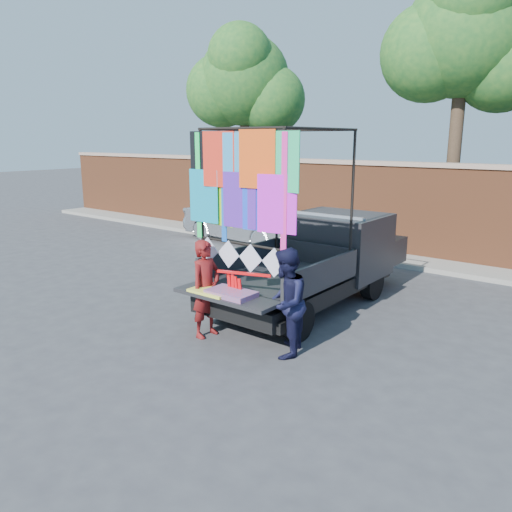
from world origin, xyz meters
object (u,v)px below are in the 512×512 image
Objects in this scene: pickup_truck at (324,258)px; woman at (206,289)px; man at (285,303)px; sedan at (244,220)px.

pickup_truck is 2.94m from woman.
pickup_truck is 3.31× the size of woman.
sedan is at bearing -160.45° from man.
sedan is at bearing 145.04° from pickup_truck.
man is at bearing -81.78° from woman.
man is (0.95, -2.72, -0.03)m from pickup_truck.
woman reaches higher than sedan.
woman is at bearing -143.31° from sedan.
pickup_truck reaches higher than sedan.
pickup_truck reaches higher than man.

